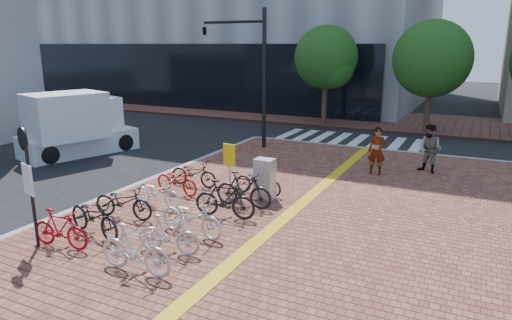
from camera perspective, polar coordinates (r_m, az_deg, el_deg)
The scene contains 24 objects.
ground at distance 12.61m, azimuth -8.20°, elevation -9.05°, with size 120.00×120.00×0.00m, color black.
kerb_north at distance 22.33m, azimuth 16.23°, elevation 1.05°, with size 14.00×0.25×0.15m, color gray.
far_sidewalk at distance 31.58m, azimuth 13.88°, elevation 4.94°, with size 70.00×8.00×0.15m, color brown.
crosswalk at distance 24.78m, azimuth 11.39°, elevation 2.44°, with size 7.50×4.00×0.01m.
street_trees at distance 27.00m, azimuth 23.35°, elevation 11.30°, with size 16.20×4.60×6.35m.
bike_0 at distance 12.10m, azimuth -23.30°, elevation -7.92°, with size 0.46×1.61×0.97m, color #A20B18.
bike_1 at distance 12.52m, azimuth -19.60°, elevation -6.63°, with size 0.69×1.99×1.04m, color black.
bike_2 at distance 13.49m, azimuth -16.24°, elevation -5.02°, with size 0.65×1.86×0.98m, color black.
bike_3 at distance 14.17m, azimuth -12.29°, elevation -3.99°, with size 0.60×1.72×0.90m, color white.
bike_4 at distance 15.29m, azimuth -9.87°, elevation -2.52°, with size 0.60×1.73×0.91m, color #B1120C.
bike_5 at distance 16.01m, azimuth -7.80°, elevation -1.61°, with size 0.62×1.78×0.94m, color black.
bike_6 at distance 10.28m, azimuth -14.85°, elevation -10.74°, with size 0.52×1.82×1.10m, color silver.
bike_7 at distance 11.04m, azimuth -10.87°, elevation -9.13°, with size 0.45×1.58×0.95m, color #B1B1B6.
bike_8 at distance 11.94m, azimuth -8.02°, elevation -7.05°, with size 0.66×1.90×1.00m, color silver.
bike_9 at distance 12.99m, azimuth -3.91°, elevation -4.91°, with size 0.52×1.83×1.10m, color black.
bike_10 at distance 13.79m, azimuth -1.56°, elevation -3.74°, with size 0.52×1.83×1.10m, color black.
bike_11 at distance 14.98m, azimuth 0.28°, elevation -2.68°, with size 0.59×1.69×0.89m, color black.
pedestrian_a at distance 17.78m, azimuth 14.88°, elevation 1.10°, with size 0.66×0.44×1.82m, color gray.
pedestrian_b at distance 18.63m, azimuth 20.93°, elevation 1.31°, with size 0.91×0.71×1.87m, color #515867.
utility_box at distance 14.46m, azimuth 1.09°, elevation -2.41°, with size 0.61×0.44×1.32m, color silver.
yellow_sign at distance 14.92m, azimuth -3.35°, elevation 0.10°, with size 0.46×0.13×1.68m.
notice_sign at distance 11.97m, azimuth -26.63°, elevation -1.46°, with size 0.54×0.21×2.98m.
traffic_light_pole at distance 22.15m, azimuth -2.52°, elevation 13.26°, with size 3.45×1.33×6.42m.
box_truck at distance 22.62m, azimuth -21.60°, elevation 4.12°, with size 3.58×5.44×2.91m.
Camera 1 is at (6.68, -9.48, 4.96)m, focal length 32.00 mm.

